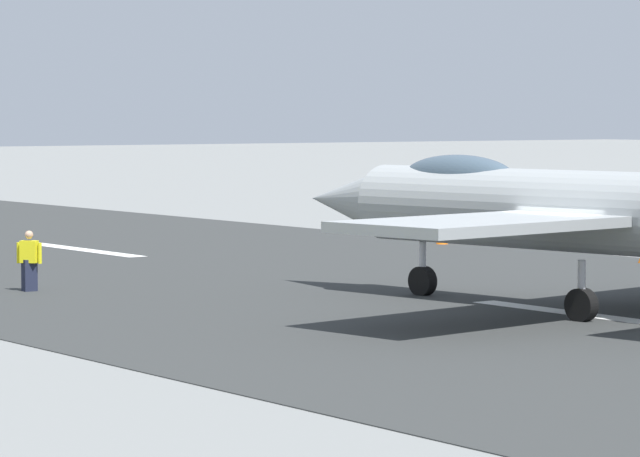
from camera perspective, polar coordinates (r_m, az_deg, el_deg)
ground_plane at (r=42.42m, az=8.09°, el=-2.71°), size 400.00×400.00×0.00m
runway_strip at (r=42.40m, az=8.10°, el=-2.69°), size 240.00×26.00×0.02m
fighter_jet at (r=43.04m, az=7.75°, el=0.65°), size 16.61×14.91×5.64m
crew_person at (r=47.74m, az=-9.20°, el=-1.03°), size 0.55×0.50×1.61m
marker_cone_far at (r=64.25m, az=3.89°, el=-0.27°), size 0.44×0.44×0.55m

